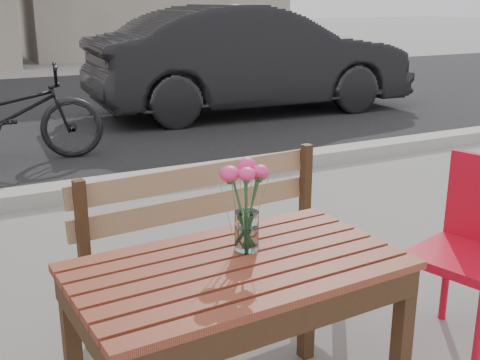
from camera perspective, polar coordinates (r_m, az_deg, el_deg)
The scene contains 7 objects.
street at distance 6.88m, azimuth -19.24°, elevation 3.46°, with size 30.00×8.12×0.12m.
main_table at distance 2.05m, azimuth -0.16°, elevation -10.64°, with size 1.12×0.69×0.67m.
main_bench at distance 2.82m, azimuth -2.54°, elevation -4.36°, with size 1.33×0.49×0.81m.
red_chair at distance 2.85m, azimuth 21.54°, elevation -5.32°, with size 0.51×0.51×0.85m.
main_vase at distance 2.03m, azimuth 0.65°, elevation -1.29°, with size 0.18×0.18×0.33m.
parked_car at distance 8.31m, azimuth 1.07°, elevation 11.35°, with size 1.52×4.36×1.44m, color black.
bicycle at distance 6.10m, azimuth -21.21°, elevation 5.80°, with size 0.61×1.75×0.92m, color black.
Camera 1 is at (-0.89, -1.60, 1.51)m, focal length 45.00 mm.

